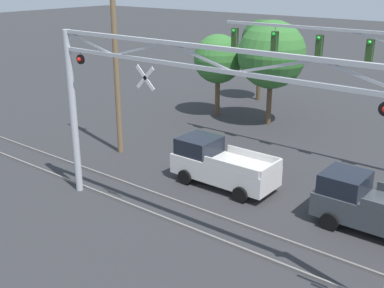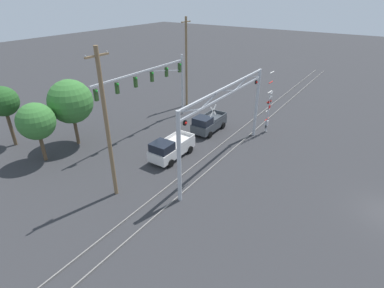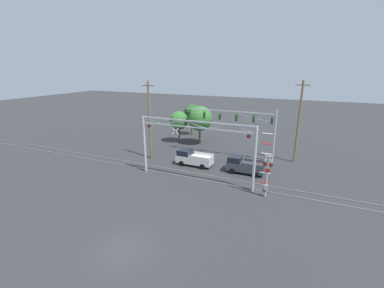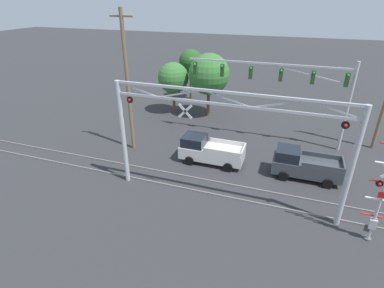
{
  "view_description": "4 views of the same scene",
  "coord_description": "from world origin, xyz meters",
  "px_view_note": "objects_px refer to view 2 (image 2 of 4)",
  "views": [
    {
      "loc": [
        9.26,
        0.81,
        9.12
      ],
      "look_at": [
        -0.24,
        12.92,
        3.6
      ],
      "focal_mm": 45.0,
      "sensor_mm": 36.0,
      "label": 1
    },
    {
      "loc": [
        -20.81,
        2.42,
        13.75
      ],
      "look_at": [
        -1.75,
        15.24,
        1.86
      ],
      "focal_mm": 28.0,
      "sensor_mm": 36.0,
      "label": 2
    },
    {
      "loc": [
        10.71,
        -12.06,
        12.51
      ],
      "look_at": [
        -0.18,
        12.67,
        4.43
      ],
      "focal_mm": 24.0,
      "sensor_mm": 36.0,
      "label": 3
    },
    {
      "loc": [
        3.31,
        -2.02,
        11.48
      ],
      "look_at": [
        -1.54,
        11.82,
        4.19
      ],
      "focal_mm": 28.0,
      "sensor_mm": 36.0,
      "label": 4
    }
  ],
  "objects_px": {
    "pickup_truck_following": "(208,123)",
    "utility_pole_left": "(107,126)",
    "pickup_truck_lead": "(170,148)",
    "background_tree_beyond_span": "(71,102)",
    "utility_pole_right": "(186,63)",
    "background_tree_far_left_verge": "(3,102)",
    "crossing_gantry": "(226,114)",
    "background_tree_far_right_verge": "(36,122)",
    "traffic_signal_span": "(159,80)",
    "crossing_signal_mast": "(268,112)"
  },
  "relations": [
    {
      "from": "utility_pole_right",
      "to": "pickup_truck_following",
      "type": "bearing_deg",
      "value": -129.7
    },
    {
      "from": "background_tree_beyond_span",
      "to": "background_tree_far_right_verge",
      "type": "distance_m",
      "value": 3.83
    },
    {
      "from": "pickup_truck_following",
      "to": "background_tree_far_right_verge",
      "type": "relative_size",
      "value": 0.85
    },
    {
      "from": "background_tree_beyond_span",
      "to": "background_tree_far_right_verge",
      "type": "bearing_deg",
      "value": -175.79
    },
    {
      "from": "crossing_gantry",
      "to": "traffic_signal_span",
      "type": "relative_size",
      "value": 1.03
    },
    {
      "from": "background_tree_beyond_span",
      "to": "crossing_gantry",
      "type": "bearing_deg",
      "value": -70.17
    },
    {
      "from": "utility_pole_right",
      "to": "utility_pole_left",
      "type": "bearing_deg",
      "value": -160.62
    },
    {
      "from": "crossing_signal_mast",
      "to": "utility_pole_left",
      "type": "height_order",
      "value": "utility_pole_left"
    },
    {
      "from": "crossing_gantry",
      "to": "background_tree_far_left_verge",
      "type": "xyz_separation_m",
      "value": [
        -8.64,
        18.74,
        -0.07
      ]
    },
    {
      "from": "pickup_truck_lead",
      "to": "background_tree_far_left_verge",
      "type": "relative_size",
      "value": 0.81
    },
    {
      "from": "utility_pole_right",
      "to": "background_tree_far_left_verge",
      "type": "height_order",
      "value": "utility_pole_right"
    },
    {
      "from": "crossing_gantry",
      "to": "background_tree_far_right_verge",
      "type": "relative_size",
      "value": 2.53
    },
    {
      "from": "crossing_signal_mast",
      "to": "background_tree_far_left_verge",
      "type": "height_order",
      "value": "crossing_signal_mast"
    },
    {
      "from": "crossing_signal_mast",
      "to": "pickup_truck_lead",
      "type": "xyz_separation_m",
      "value": [
        -10.16,
        5.13,
        -1.4
      ]
    },
    {
      "from": "background_tree_far_right_verge",
      "to": "utility_pole_left",
      "type": "bearing_deg",
      "value": -89.67
    },
    {
      "from": "crossing_gantry",
      "to": "utility_pole_left",
      "type": "bearing_deg",
      "value": 152.77
    },
    {
      "from": "utility_pole_left",
      "to": "traffic_signal_span",
      "type": "bearing_deg",
      "value": 24.06
    },
    {
      "from": "utility_pole_left",
      "to": "background_tree_beyond_span",
      "type": "relative_size",
      "value": 1.67
    },
    {
      "from": "crossing_signal_mast",
      "to": "background_tree_far_right_verge",
      "type": "bearing_deg",
      "value": 139.57
    },
    {
      "from": "crossing_signal_mast",
      "to": "utility_pole_right",
      "type": "distance_m",
      "value": 12.55
    },
    {
      "from": "pickup_truck_following",
      "to": "utility_pole_left",
      "type": "distance_m",
      "value": 14.13
    },
    {
      "from": "utility_pole_right",
      "to": "background_tree_beyond_span",
      "type": "bearing_deg",
      "value": 170.02
    },
    {
      "from": "crossing_signal_mast",
      "to": "crossing_gantry",
      "type": "bearing_deg",
      "value": 174.31
    },
    {
      "from": "pickup_truck_lead",
      "to": "background_tree_far_left_verge",
      "type": "xyz_separation_m",
      "value": [
        -6.54,
        14.41,
        3.52
      ]
    },
    {
      "from": "pickup_truck_following",
      "to": "background_tree_far_left_verge",
      "type": "xyz_separation_m",
      "value": [
        -13.32,
        14.28,
        3.52
      ]
    },
    {
      "from": "background_tree_beyond_span",
      "to": "traffic_signal_span",
      "type": "bearing_deg",
      "value": -25.86
    },
    {
      "from": "crossing_gantry",
      "to": "background_tree_beyond_span",
      "type": "xyz_separation_m",
      "value": [
        -4.97,
        13.79,
        -0.16
      ]
    },
    {
      "from": "crossing_gantry",
      "to": "utility_pole_right",
      "type": "height_order",
      "value": "utility_pole_right"
    },
    {
      "from": "pickup_truck_lead",
      "to": "utility_pole_right",
      "type": "height_order",
      "value": "utility_pole_right"
    },
    {
      "from": "traffic_signal_span",
      "to": "pickup_truck_following",
      "type": "bearing_deg",
      "value": -75.07
    },
    {
      "from": "pickup_truck_following",
      "to": "background_tree_beyond_span",
      "type": "height_order",
      "value": "background_tree_beyond_span"
    },
    {
      "from": "traffic_signal_span",
      "to": "pickup_truck_following",
      "type": "xyz_separation_m",
      "value": [
        1.43,
        -5.35,
        -4.28
      ]
    },
    {
      "from": "crossing_signal_mast",
      "to": "pickup_truck_following",
      "type": "bearing_deg",
      "value": 122.74
    },
    {
      "from": "background_tree_beyond_span",
      "to": "utility_pole_left",
      "type": "bearing_deg",
      "value": -111.74
    },
    {
      "from": "pickup_truck_following",
      "to": "background_tree_far_left_verge",
      "type": "height_order",
      "value": "background_tree_far_left_verge"
    },
    {
      "from": "utility_pole_left",
      "to": "background_tree_far_right_verge",
      "type": "relative_size",
      "value": 2.01
    },
    {
      "from": "pickup_truck_lead",
      "to": "utility_pole_right",
      "type": "bearing_deg",
      "value": 28.86
    },
    {
      "from": "pickup_truck_following",
      "to": "utility_pole_right",
      "type": "height_order",
      "value": "utility_pole_right"
    },
    {
      "from": "utility_pole_left",
      "to": "background_tree_beyond_span",
      "type": "distance_m",
      "value": 10.1
    },
    {
      "from": "crossing_gantry",
      "to": "utility_pole_right",
      "type": "distance_m",
      "value": 15.13
    },
    {
      "from": "crossing_gantry",
      "to": "background_tree_far_right_verge",
      "type": "distance_m",
      "value": 16.11
    },
    {
      "from": "pickup_truck_lead",
      "to": "background_tree_beyond_span",
      "type": "height_order",
      "value": "background_tree_beyond_span"
    },
    {
      "from": "crossing_gantry",
      "to": "background_tree_far_right_verge",
      "type": "bearing_deg",
      "value": 122.9
    },
    {
      "from": "crossing_gantry",
      "to": "background_tree_far_left_verge",
      "type": "bearing_deg",
      "value": 114.77
    },
    {
      "from": "crossing_signal_mast",
      "to": "pickup_truck_lead",
      "type": "bearing_deg",
      "value": 153.2
    },
    {
      "from": "utility_pole_left",
      "to": "background_tree_beyond_span",
      "type": "bearing_deg",
      "value": 68.26
    },
    {
      "from": "pickup_truck_lead",
      "to": "traffic_signal_span",
      "type": "bearing_deg",
      "value": 45.6
    },
    {
      "from": "crossing_signal_mast",
      "to": "utility_pole_left",
      "type": "bearing_deg",
      "value": 162.52
    },
    {
      "from": "background_tree_far_right_verge",
      "to": "pickup_truck_lead",
      "type": "bearing_deg",
      "value": -54.14
    },
    {
      "from": "crossing_signal_mast",
      "to": "traffic_signal_span",
      "type": "xyz_separation_m",
      "value": [
        -4.81,
        10.6,
        2.88
      ]
    }
  ]
}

